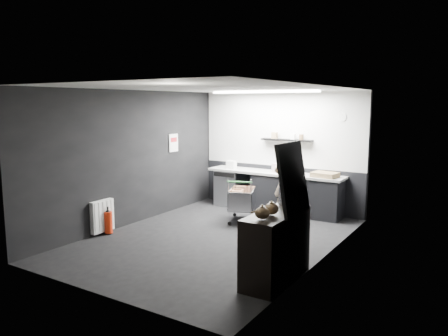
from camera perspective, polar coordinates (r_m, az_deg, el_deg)
The scene contains 22 objects.
floor at distance 8.04m, azimuth -1.13°, elevation -9.20°, with size 5.50×5.50×0.00m, color black.
ceiling at distance 7.66m, azimuth -1.19°, elevation 10.41°, with size 5.50×5.50×0.00m, color silver.
wall_back at distance 10.13m, azimuth 7.42°, elevation 2.24°, with size 5.50×5.50×0.00m, color black.
wall_front at distance 5.67m, azimuth -16.61°, elevation -2.99°, with size 5.50×5.50×0.00m, color black.
wall_left at distance 8.98m, azimuth -11.89°, elevation 1.33°, with size 5.50×5.50×0.00m, color black.
wall_right at distance 6.86m, azimuth 12.95°, elevation -0.91°, with size 5.50×5.50×0.00m, color black.
kitchen_wall_panel at distance 10.07m, azimuth 7.43°, elevation 5.06°, with size 3.95×0.02×1.70m, color silver.
dado_panel at distance 10.24m, azimuth 7.28°, elevation -2.51°, with size 3.95×0.02×1.00m, color black.
floating_shelf at distance 9.90m, azimuth 8.19°, elevation 3.65°, with size 1.20×0.22×0.04m, color black.
wall_clock at distance 9.54m, azimuth 15.14°, elevation 6.45°, with size 0.20×0.20×0.03m, color white.
poster at distance 9.92m, azimuth -6.62°, elevation 3.28°, with size 0.02×0.30×0.40m, color white.
poster_red_band at distance 9.91m, azimuth -6.60°, elevation 3.68°, with size 0.01×0.22×0.10m, color red.
radiator at distance 8.51m, azimuth -15.62°, elevation -6.06°, with size 0.10×0.50×0.60m, color white.
ceiling_strip at distance 9.26m, azimuth 5.21°, elevation 9.87°, with size 2.40×0.20×0.04m, color white.
prep_counter at distance 9.91m, azimuth 7.23°, elevation -3.12°, with size 3.20×0.61×0.90m.
person at distance 9.30m, azimuth 8.13°, elevation -1.87°, with size 0.57×0.37×1.56m, color #BAAB93.
shopping_cart at distance 9.09m, azimuth 2.36°, elevation -4.26°, with size 0.78×1.02×0.92m.
sideboard at distance 6.13m, azimuth 7.06°, elevation -8.98°, with size 0.55×1.29×1.93m.
fire_extinguisher at distance 8.51m, azimuth -14.87°, elevation -6.77°, with size 0.15×0.15×0.50m.
cardboard_box at distance 9.39m, azimuth 13.05°, elevation -0.86°, with size 0.51×0.39×0.10m, color olive.
pink_tub at distance 9.86m, azimuth 6.81°, elevation 0.03°, with size 0.20×0.20×0.20m, color beige.
white_container at distance 10.35m, azimuth 0.97°, elevation 0.44°, with size 0.21×0.16×0.18m, color white.
Camera 1 is at (4.21, -6.40, 2.45)m, focal length 35.00 mm.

